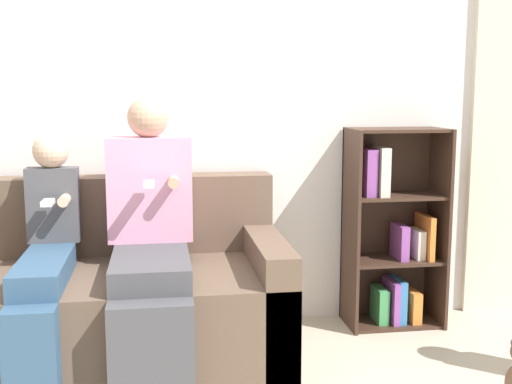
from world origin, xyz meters
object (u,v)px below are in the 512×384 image
object	(u,v)px
couch	(89,303)
child_seated	(44,260)
adult_seated	(150,233)
bookshelf	(392,233)

from	to	relation	value
couch	child_seated	size ratio (longest dim) A/B	1.68
adult_seated	child_seated	xyz separation A→B (m)	(-0.47, -0.05, -0.10)
couch	child_seated	world-z (taller)	child_seated
adult_seated	bookshelf	size ratio (longest dim) A/B	1.16
adult_seated	child_seated	size ratio (longest dim) A/B	1.16
adult_seated	couch	bearing A→B (deg)	159.25
couch	child_seated	distance (m)	0.36
child_seated	bookshelf	size ratio (longest dim) A/B	1.00
bookshelf	couch	bearing A→B (deg)	-168.85
adult_seated	bookshelf	distance (m)	1.43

